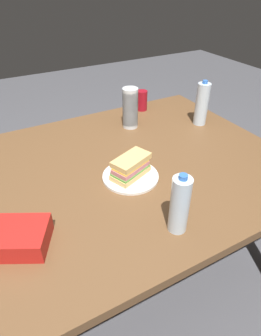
{
  "coord_description": "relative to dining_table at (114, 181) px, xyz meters",
  "views": [
    {
      "loc": [
        -0.44,
        -0.97,
        1.47
      ],
      "look_at": [
        0.03,
        -0.1,
        0.77
      ],
      "focal_mm": 30.76,
      "sensor_mm": 36.0,
      "label": 1
    }
  ],
  "objects": [
    {
      "name": "ground_plane",
      "position": [
        0.0,
        0.0,
        -0.65
      ],
      "size": [
        8.0,
        8.0,
        0.0
      ],
      "primitive_type": "plane",
      "color": "#4C4C51"
    },
    {
      "name": "dining_table",
      "position": [
        0.0,
        0.0,
        0.0
      ],
      "size": [
        1.61,
        1.17,
        0.72
      ],
      "color": "brown",
      "rests_on": "ground_plane"
    },
    {
      "name": "paper_plate",
      "position": [
        0.03,
        -0.1,
        0.08
      ],
      "size": [
        0.24,
        0.24,
        0.01
      ],
      "primitive_type": "cylinder",
      "color": "white",
      "rests_on": "dining_table"
    },
    {
      "name": "sandwich",
      "position": [
        0.04,
        -0.1,
        0.13
      ],
      "size": [
        0.2,
        0.16,
        0.08
      ],
      "color": "#DBB26B",
      "rests_on": "paper_plate"
    },
    {
      "name": "soda_can_red",
      "position": [
        0.44,
        0.49,
        0.14
      ],
      "size": [
        0.07,
        0.07,
        0.12
      ],
      "primitive_type": "cylinder",
      "color": "maroon",
      "rests_on": "dining_table"
    },
    {
      "name": "chip_bag",
      "position": [
        -0.47,
        -0.24,
        0.11
      ],
      "size": [
        0.27,
        0.24,
        0.07
      ],
      "primitive_type": "cube",
      "rotation": [
        0.0,
        0.0,
        2.66
      ],
      "color": "red",
      "rests_on": "dining_table"
    },
    {
      "name": "water_bottle_tall",
      "position": [
        0.63,
        0.16,
        0.19
      ],
      "size": [
        0.07,
        0.07,
        0.25
      ],
      "color": "silver",
      "rests_on": "dining_table"
    },
    {
      "name": "plastic_cup_stack",
      "position": [
        0.26,
        0.32,
        0.19
      ],
      "size": [
        0.08,
        0.08,
        0.22
      ],
      "color": "silver",
      "rests_on": "dining_table"
    },
    {
      "name": "water_bottle_spare",
      "position": [
        0.03,
        -0.43,
        0.18
      ],
      "size": [
        0.07,
        0.07,
        0.23
      ],
      "color": "silver",
      "rests_on": "dining_table"
    }
  ]
}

